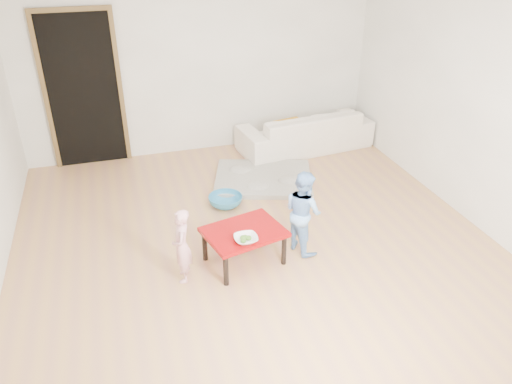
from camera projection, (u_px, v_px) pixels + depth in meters
name	position (u px, v px, depth m)	size (l,w,h in m)	color
floor	(251.00, 235.00, 5.48)	(5.00, 5.00, 0.01)	tan
back_wall	(200.00, 62.00, 6.95)	(5.00, 0.02, 2.60)	white
right_wall	(468.00, 100.00, 5.49)	(0.02, 5.00, 2.60)	white
doorway	(84.00, 92.00, 6.66)	(1.02, 0.08, 2.11)	brown
sofa	(305.00, 130.00, 7.43)	(1.97, 0.77, 0.57)	white
cushion	(291.00, 126.00, 7.19)	(0.41, 0.36, 0.11)	orange
red_table	(244.00, 246.00, 4.98)	(0.75, 0.56, 0.37)	maroon
bowl	(246.00, 239.00, 4.70)	(0.22, 0.22, 0.05)	white
broccoli	(246.00, 239.00, 4.70)	(0.12, 0.12, 0.06)	#2D5919
child_pink	(182.00, 246.00, 4.65)	(0.27, 0.18, 0.75)	#DB6472
child_blue	(303.00, 212.00, 5.06)	(0.43, 0.34, 0.89)	#6793EF
basin	(226.00, 201.00, 6.02)	(0.41, 0.41, 0.13)	teal
blanket	(263.00, 178.00, 6.62)	(1.26, 1.05, 0.06)	#AFA99B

